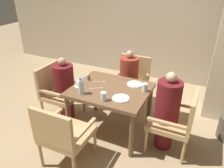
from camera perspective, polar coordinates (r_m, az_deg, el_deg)
ground_plane at (r=3.51m, az=-0.32°, el=-11.69°), size 16.00×16.00×0.00m
wall_back at (r=4.90m, az=11.35°, el=17.07°), size 8.00×0.06×2.80m
dining_table at (r=3.16m, az=-0.35°, el=-2.79°), size 1.09×0.91×0.73m
chair_left_side at (r=3.70m, az=-13.94°, el=-1.43°), size 0.55×0.55×0.89m
diner_in_left_chair at (r=3.59m, az=-12.24°, el=-1.07°), size 0.32×0.32×1.06m
chair_far_side at (r=3.94m, az=5.13°, el=1.14°), size 0.55×0.55×0.89m
diner_in_far_chair at (r=3.79m, az=4.41°, el=1.17°), size 0.32×0.32×1.07m
chair_right_side at (r=3.02m, az=16.61°, el=-8.82°), size 0.55×0.55×0.89m
diner_in_right_chair at (r=2.98m, az=14.14°, el=-6.77°), size 0.32×0.32×1.13m
chair_near_corner at (r=2.73m, az=-12.75°, el=-12.51°), size 0.55×0.55×0.89m
plate_main_left at (r=2.87m, az=2.32°, el=-3.72°), size 0.23×0.23×0.01m
plate_main_right at (r=3.24m, az=5.95°, el=-0.04°), size 0.23×0.23×0.01m
teacup_with_saucer at (r=3.19m, az=-8.64°, el=-0.15°), size 0.13×0.13×0.07m
water_bottle at (r=2.96m, az=-8.08°, el=-0.70°), size 0.08×0.08×0.23m
glass_tall_near at (r=2.80m, az=-2.20°, el=-3.27°), size 0.08×0.08×0.12m
glass_tall_mid at (r=3.05m, az=8.56°, el=-0.90°), size 0.08×0.08×0.12m
salt_shaker at (r=3.38m, az=-6.57°, el=1.76°), size 0.03×0.03×0.08m
pepper_shaker at (r=3.36m, az=-6.00°, el=1.61°), size 0.03×0.03×0.08m
fork_beside_plate at (r=3.12m, az=-3.92°, el=-1.11°), size 0.16×0.12×0.00m
knife_beside_plate at (r=3.31m, az=-3.14°, el=0.65°), size 0.19×0.09×0.00m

